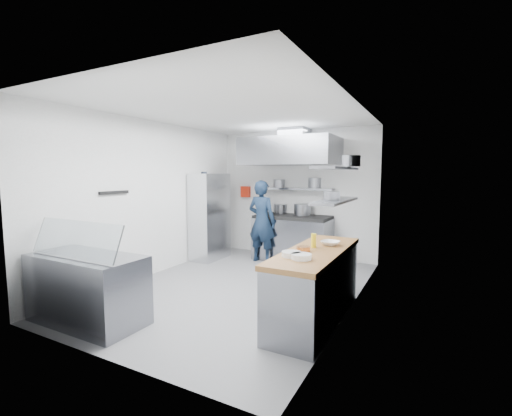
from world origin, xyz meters
The scene contains 35 objects.
floor centered at (0.00, 0.00, 0.00)m, with size 5.00×5.00×0.00m, color slate.
ceiling centered at (0.00, 0.00, 2.80)m, with size 5.00×5.00×0.00m, color silver.
wall_back centered at (0.00, 2.50, 1.40)m, with size 3.60×0.02×2.80m, color white.
wall_front centered at (0.00, -2.50, 1.40)m, with size 3.60×0.02×2.80m, color white.
wall_left centered at (-1.80, 0.00, 1.40)m, with size 5.00×0.02×2.80m, color white.
wall_right centered at (1.80, 0.00, 1.40)m, with size 5.00×0.02×2.80m, color white.
gas_range centered at (0.10, 2.10, 0.45)m, with size 1.60×0.80×0.90m, color gray.
cooktop centered at (0.10, 2.10, 0.93)m, with size 1.57×0.78×0.06m, color black.
stock_pot_left centered at (-0.34, 2.43, 1.06)m, with size 0.30×0.30×0.20m, color slate.
stock_pot_mid centered at (0.25, 2.27, 1.08)m, with size 0.36×0.36×0.24m, color slate.
over_range_shelf centered at (0.10, 2.34, 1.52)m, with size 1.60×0.30×0.04m, color gray.
shelf_pot_a centered at (-0.38, 2.45, 1.63)m, with size 0.26×0.26×0.18m, color slate.
shelf_pot_b centered at (0.44, 2.58, 1.65)m, with size 0.33×0.33×0.22m, color slate.
extractor_hood centered at (0.10, 1.93, 2.30)m, with size 1.90×1.15×0.55m, color gray.
hood_duct centered at (0.10, 2.15, 2.68)m, with size 0.55×0.55×0.24m, color slate.
red_firebox centered at (-1.25, 2.44, 1.42)m, with size 0.22×0.10×0.26m, color red.
chef centered at (-0.42, 1.65, 0.86)m, with size 0.63×0.41×1.71m, color #112035.
wire_rack centered at (-1.53, 1.36, 0.93)m, with size 0.50×0.90×1.85m, color silver.
rack_bin_a centered at (-1.53, 1.11, 0.80)m, with size 0.16×0.21×0.18m, color white.
rack_bin_b centered at (-1.53, 1.40, 1.30)m, with size 0.15×0.19×0.17m, color yellow.
rack_jar centered at (-1.48, 1.10, 1.80)m, with size 0.12×0.12×0.18m, color black.
knife_strip centered at (-1.78, -0.90, 1.55)m, with size 0.04×0.55×0.05m, color black.
prep_counter_base centered at (1.48, -0.60, 0.42)m, with size 0.62×2.00×0.84m, color gray.
prep_counter_top centered at (1.48, -0.60, 0.87)m, with size 0.65×2.04×0.06m, color olive.
plate_stack_a centered at (1.48, -1.14, 0.93)m, with size 0.23×0.23×0.06m, color white.
plate_stack_b centered at (1.34, -1.08, 0.93)m, with size 0.22×0.22×0.06m, color white.
copper_pan centered at (1.37, -0.76, 0.93)m, with size 0.16×0.16×0.06m, color orange.
squeeze_bottle centered at (1.41, -0.48, 0.99)m, with size 0.07×0.07×0.18m, color yellow.
mixing_bowl centered at (1.56, -0.25, 0.93)m, with size 0.24×0.24×0.06m, color white.
wall_shelf_lower centered at (1.64, -0.30, 1.50)m, with size 0.30×1.30×0.04m, color gray.
wall_shelf_upper centered at (1.64, -0.30, 1.92)m, with size 0.30×1.30×0.04m, color gray.
shelf_pot_c centered at (1.60, -0.35, 1.57)m, with size 0.21×0.21×0.10m, color slate.
shelf_pot_d centered at (1.80, -0.21, 2.01)m, with size 0.23×0.23×0.14m, color slate.
display_case centered at (-1.00, -2.00, 0.42)m, with size 1.50×0.70×0.85m, color gray.
display_glass centered at (-1.00, -2.12, 1.07)m, with size 1.47×0.02×0.45m, color silver.
Camera 1 is at (2.77, -4.67, 1.85)m, focal length 24.00 mm.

